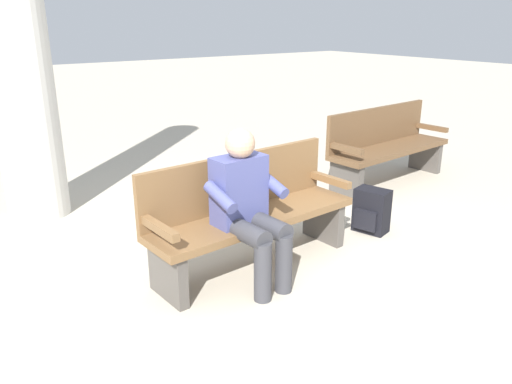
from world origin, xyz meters
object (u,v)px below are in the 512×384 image
object	(u,v)px
bench_far	(386,145)
support_pillar	(11,17)
bench_near	(249,211)
backpack	(371,211)
person_seated	(248,204)

from	to	relation	value
bench_far	support_pillar	world-z (taller)	support_pillar
bench_near	bench_far	xyz separation A→B (m)	(-2.62, -0.83, 0.00)
bench_far	support_pillar	xyz separation A→B (m)	(3.75, -1.33, 1.47)
bench_near	backpack	bearing A→B (deg)	170.25
backpack	support_pillar	bearing A→B (deg)	-43.53
backpack	support_pillar	size ratio (longest dim) A/B	0.11
backpack	bench_near	bearing A→B (deg)	-6.20
person_seated	bench_far	world-z (taller)	person_seated
person_seated	backpack	size ratio (longest dim) A/B	2.83
person_seated	support_pillar	size ratio (longest dim) A/B	0.31
bench_near	person_seated	world-z (taller)	person_seated
backpack	bench_far	distance (m)	1.66
bench_near	support_pillar	size ratio (longest dim) A/B	0.47
bench_far	backpack	bearing A→B (deg)	32.07
support_pillar	backpack	bearing A→B (deg)	136.47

